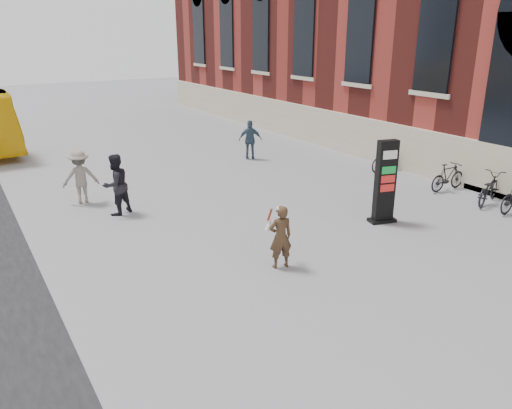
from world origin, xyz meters
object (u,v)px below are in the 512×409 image
pedestrian_b (80,177)px  bike_7 (386,159)px  woman (280,236)px  bike_4 (489,188)px  info_pylon (385,182)px  bike_5 (448,177)px  pedestrian_c (250,140)px  pedestrian_a (116,185)px

pedestrian_b → bike_7: pedestrian_b is taller
woman → bike_4: bearing=-166.1°
info_pylon → woman: bearing=-153.6°
info_pylon → bike_7: bearing=58.3°
bike_7 → bike_5: bearing=175.6°
pedestrian_c → bike_4: size_ratio=0.90×
bike_5 → pedestrian_c: bearing=26.1°
pedestrian_a → bike_5: (10.80, -3.80, -0.45)m
woman → bike_4: woman is taller
pedestrian_b → bike_4: bearing=156.7°
bike_5 → bike_7: bearing=0.9°
info_pylon → bike_4: info_pylon is taller
bike_5 → woman: bearing=103.7°
pedestrian_b → bike_4: size_ratio=0.93×
pedestrian_c → bike_4: pedestrian_c is taller
woman → pedestrian_a: bearing=-57.1°
pedestrian_a → pedestrian_c: (7.19, 3.89, -0.09)m
bike_4 → info_pylon: bearing=63.8°
pedestrian_c → bike_7: 5.93m
info_pylon → pedestrian_a: info_pylon is taller
info_pylon → woman: info_pylon is taller
pedestrian_b → bike_5: 12.72m
info_pylon → bike_7: 5.93m
woman → pedestrian_a: size_ratio=0.83×
info_pylon → pedestrian_c: bearing=100.5°
pedestrian_b → pedestrian_c: (7.86, 2.21, -0.02)m
bike_4 → pedestrian_a: bearing=44.8°
bike_4 → bike_5: bearing=-18.6°
pedestrian_b → bike_7: size_ratio=1.05×
pedestrian_c → bike_5: 8.51m
bike_4 → bike_5: 1.61m
woman → pedestrian_c: size_ratio=0.91×
info_pylon → bike_5: size_ratio=1.49×
woman → bike_5: size_ratio=0.94×
pedestrian_c → bike_7: (3.61, -4.69, -0.36)m
pedestrian_a → woman: bearing=87.2°
pedestrian_c → bike_4: 9.99m
pedestrian_b → pedestrian_c: size_ratio=1.03×
pedestrian_c → bike_4: (3.61, -9.31, -0.36)m
pedestrian_a → bike_4: bearing=129.4°
woman → pedestrian_b: (-2.89, 7.42, 0.08)m
pedestrian_a → pedestrian_b: pedestrian_a is taller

